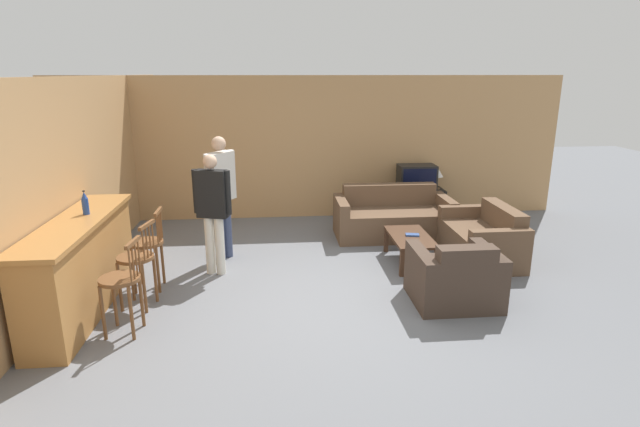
% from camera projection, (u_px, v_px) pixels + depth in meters
% --- Properties ---
extents(ground_plane, '(24.00, 24.00, 0.00)m').
position_uv_depth(ground_plane, '(334.00, 300.00, 6.02)').
color(ground_plane, slate).
extents(wall_back, '(9.40, 0.08, 2.60)m').
position_uv_depth(wall_back, '(311.00, 148.00, 9.21)').
color(wall_back, tan).
rests_on(wall_back, ground_plane).
extents(wall_left, '(0.08, 8.69, 2.60)m').
position_uv_depth(wall_left, '(85.00, 177.00, 6.67)').
color(wall_left, tan).
rests_on(wall_left, ground_plane).
extents(bar_counter, '(0.55, 2.45, 1.08)m').
position_uv_depth(bar_counter, '(81.00, 266.00, 5.63)').
color(bar_counter, '#A87038').
rests_on(bar_counter, ground_plane).
extents(bar_chair_near, '(0.46, 0.46, 1.03)m').
position_uv_depth(bar_chair_near, '(122.00, 285.00, 5.12)').
color(bar_chair_near, brown).
rests_on(bar_chair_near, ground_plane).
extents(bar_chair_mid, '(0.49, 0.49, 1.03)m').
position_uv_depth(bar_chair_mid, '(137.00, 263.00, 5.71)').
color(bar_chair_mid, brown).
rests_on(bar_chair_mid, ground_plane).
extents(bar_chair_far, '(0.42, 0.42, 1.03)m').
position_uv_depth(bar_chair_far, '(148.00, 247.00, 6.20)').
color(bar_chair_far, brown).
rests_on(bar_chair_far, ground_plane).
extents(couch_far, '(1.90, 0.92, 0.82)m').
position_uv_depth(couch_far, '(392.00, 218.00, 8.32)').
color(couch_far, brown).
rests_on(couch_far, ground_plane).
extents(armchair_near, '(0.97, 0.87, 0.80)m').
position_uv_depth(armchair_near, '(455.00, 279.00, 5.88)').
color(armchair_near, '#423328').
rests_on(armchair_near, ground_plane).
extents(loveseat_right, '(0.85, 1.41, 0.79)m').
position_uv_depth(loveseat_right, '(483.00, 239.00, 7.28)').
color(loveseat_right, brown).
rests_on(loveseat_right, ground_plane).
extents(coffee_table, '(0.55, 1.04, 0.41)m').
position_uv_depth(coffee_table, '(410.00, 240.00, 7.11)').
color(coffee_table, '#472D1E').
rests_on(coffee_table, ground_plane).
extents(tv_unit, '(1.03, 0.46, 0.55)m').
position_uv_depth(tv_unit, '(415.00, 204.00, 9.34)').
color(tv_unit, black).
rests_on(tv_unit, ground_plane).
extents(tv, '(0.68, 0.41, 0.46)m').
position_uv_depth(tv, '(417.00, 177.00, 9.20)').
color(tv, black).
rests_on(tv, tv_unit).
extents(bottle, '(0.07, 0.07, 0.28)m').
position_uv_depth(bottle, '(85.00, 203.00, 5.69)').
color(bottle, '#234293').
rests_on(bottle, bar_counter).
extents(book_on_table, '(0.21, 0.15, 0.02)m').
position_uv_depth(book_on_table, '(412.00, 235.00, 7.10)').
color(book_on_table, navy).
rests_on(book_on_table, coffee_table).
extents(table_lamp, '(0.25, 0.25, 0.43)m').
position_uv_depth(table_lamp, '(437.00, 172.00, 9.22)').
color(table_lamp, brown).
rests_on(table_lamp, tv_unit).
extents(person_by_window, '(0.41, 0.51, 1.79)m').
position_uv_depth(person_by_window, '(221.00, 191.00, 7.10)').
color(person_by_window, '#384260').
rests_on(person_by_window, ground_plane).
extents(person_by_counter, '(0.51, 0.26, 1.63)m').
position_uv_depth(person_by_counter, '(213.00, 208.00, 6.57)').
color(person_by_counter, silver).
rests_on(person_by_counter, ground_plane).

